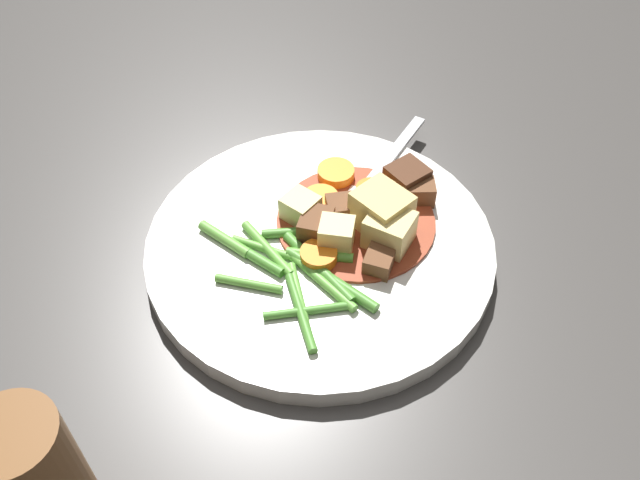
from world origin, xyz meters
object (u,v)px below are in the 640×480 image
(potato_chunk_0, at_px, (337,236))
(potato_chunk_1, at_px, (389,231))
(meat_chunk_0, at_px, (341,210))
(meat_chunk_1, at_px, (420,192))
(carrot_slice_3, at_px, (321,200))
(meat_chunk_2, at_px, (407,180))
(carrot_slice_2, at_px, (336,174))
(fork, at_px, (375,176))
(potato_chunk_3, at_px, (303,208))
(meat_chunk_3, at_px, (316,226))
(potato_chunk_2, at_px, (381,212))
(carrot_slice_1, at_px, (371,193))
(dinner_plate, at_px, (320,247))
(carrot_slice_0, at_px, (319,257))
(meat_chunk_4, at_px, (379,260))

(potato_chunk_0, bearing_deg, potato_chunk_1, -29.18)
(meat_chunk_0, distance_m, meat_chunk_1, 0.07)
(carrot_slice_3, relative_size, meat_chunk_2, 0.97)
(potato_chunk_0, xyz_separation_m, meat_chunk_1, (0.09, 0.01, -0.00))
(carrot_slice_2, relative_size, meat_chunk_0, 1.36)
(potato_chunk_1, height_order, fork, potato_chunk_1)
(potato_chunk_3, xyz_separation_m, meat_chunk_3, (-0.00, -0.02, -0.00))
(meat_chunk_1, bearing_deg, meat_chunk_3, 171.49)
(meat_chunk_0, relative_size, fork, 0.14)
(meat_chunk_1, bearing_deg, fork, 107.89)
(potato_chunk_2, bearing_deg, meat_chunk_0, 128.46)
(carrot_slice_3, bearing_deg, carrot_slice_1, -22.56)
(potato_chunk_0, height_order, meat_chunk_3, potato_chunk_0)
(carrot_slice_2, height_order, carrot_slice_3, carrot_slice_2)
(potato_chunk_1, height_order, meat_chunk_2, potato_chunk_1)
(meat_chunk_1, bearing_deg, meat_chunk_0, 164.12)
(potato_chunk_3, distance_m, meat_chunk_1, 0.10)
(dinner_plate, bearing_deg, potato_chunk_0, -65.00)
(carrot_slice_2, distance_m, meat_chunk_0, 0.05)
(potato_chunk_1, distance_m, meat_chunk_0, 0.05)
(fork, bearing_deg, carrot_slice_1, -134.56)
(potato_chunk_3, bearing_deg, meat_chunk_2, -13.23)
(meat_chunk_0, relative_size, meat_chunk_2, 0.77)
(carrot_slice_1, bearing_deg, carrot_slice_0, -155.24)
(meat_chunk_4, distance_m, fork, 0.10)
(meat_chunk_1, bearing_deg, meat_chunk_2, 96.47)
(potato_chunk_1, relative_size, meat_chunk_4, 1.31)
(carrot_slice_0, bearing_deg, potato_chunk_2, 3.03)
(dinner_plate, height_order, meat_chunk_2, meat_chunk_2)
(potato_chunk_0, distance_m, meat_chunk_2, 0.09)
(potato_chunk_0, relative_size, meat_chunk_3, 0.90)
(dinner_plate, relative_size, carrot_slice_1, 10.56)
(carrot_slice_1, height_order, meat_chunk_0, meat_chunk_0)
(dinner_plate, bearing_deg, potato_chunk_2, -17.47)
(meat_chunk_2, bearing_deg, fork, 113.87)
(potato_chunk_3, height_order, meat_chunk_4, potato_chunk_3)
(potato_chunk_3, distance_m, fork, 0.08)
(carrot_slice_1, height_order, carrot_slice_2, same)
(carrot_slice_3, distance_m, meat_chunk_2, 0.08)
(dinner_plate, xyz_separation_m, meat_chunk_1, (0.09, -0.01, 0.02))
(potato_chunk_1, distance_m, potato_chunk_2, 0.02)
(carrot_slice_3, bearing_deg, potato_chunk_1, -73.82)
(potato_chunk_3, relative_size, meat_chunk_0, 1.10)
(dinner_plate, bearing_deg, meat_chunk_4, -65.80)
(carrot_slice_0, xyz_separation_m, carrot_slice_1, (0.08, 0.04, -0.00))
(meat_chunk_3, height_order, fork, meat_chunk_3)
(potato_chunk_3, bearing_deg, carrot_slice_3, 13.07)
(dinner_plate, xyz_separation_m, potato_chunk_2, (0.05, -0.02, 0.03))
(carrot_slice_1, relative_size, meat_chunk_3, 0.89)
(dinner_plate, distance_m, meat_chunk_3, 0.02)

